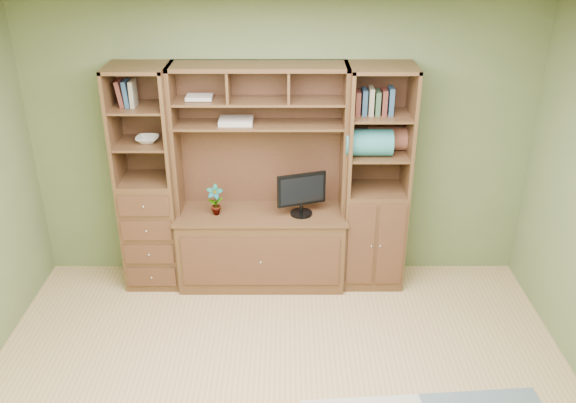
{
  "coord_description": "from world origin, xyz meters",
  "views": [
    {
      "loc": [
        0.06,
        -3.15,
        3.21
      ],
      "look_at": [
        0.06,
        1.2,
        1.1
      ],
      "focal_mm": 38.0,
      "sensor_mm": 36.0,
      "label": 1
    }
  ],
  "objects_px": {
    "right_tower": "(376,181)",
    "monitor": "(302,187)",
    "center_hutch": "(260,183)",
    "left_tower": "(148,181)"
  },
  "relations": [
    {
      "from": "right_tower",
      "to": "monitor",
      "type": "xyz_separation_m",
      "value": [
        -0.66,
        -0.07,
        -0.02
      ]
    },
    {
      "from": "monitor",
      "to": "center_hutch",
      "type": "bearing_deg",
      "value": 156.69
    },
    {
      "from": "left_tower",
      "to": "right_tower",
      "type": "height_order",
      "value": "same"
    },
    {
      "from": "left_tower",
      "to": "monitor",
      "type": "height_order",
      "value": "left_tower"
    },
    {
      "from": "left_tower",
      "to": "monitor",
      "type": "relative_size",
      "value": 3.78
    },
    {
      "from": "left_tower",
      "to": "monitor",
      "type": "xyz_separation_m",
      "value": [
        1.36,
        -0.07,
        -0.02
      ]
    },
    {
      "from": "center_hutch",
      "to": "right_tower",
      "type": "relative_size",
      "value": 1.0
    },
    {
      "from": "monitor",
      "to": "left_tower",
      "type": "bearing_deg",
      "value": 159.05
    },
    {
      "from": "center_hutch",
      "to": "right_tower",
      "type": "distance_m",
      "value": 1.03
    },
    {
      "from": "right_tower",
      "to": "monitor",
      "type": "distance_m",
      "value": 0.67
    }
  ]
}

